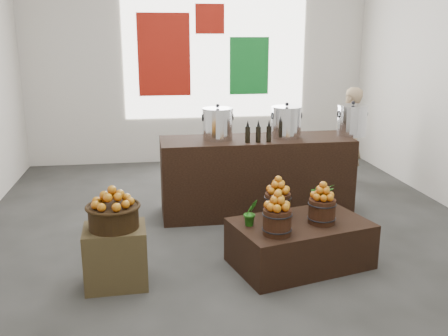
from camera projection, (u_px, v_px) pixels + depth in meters
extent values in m
plane|color=#3D3C3A|center=(232.00, 231.00, 5.85)|extent=(7.00, 7.00, 0.00)
cube|color=beige|center=(198.00, 49.00, 8.68)|extent=(6.00, 0.04, 4.00)
cube|color=white|center=(216.00, 49.00, 8.71)|extent=(3.20, 0.02, 2.40)
cube|color=#9A160B|center=(164.00, 55.00, 8.59)|extent=(0.90, 0.04, 1.40)
cube|color=#117125|center=(249.00, 66.00, 8.86)|extent=(0.70, 0.04, 1.00)
cube|color=#9A160B|center=(210.00, 19.00, 8.55)|extent=(0.50, 0.04, 0.50)
cube|color=brown|center=(116.00, 256.00, 4.54)|extent=(0.57, 0.48, 0.56)
cylinder|color=black|center=(114.00, 217.00, 4.45)|extent=(0.44, 0.44, 0.20)
cube|color=black|center=(300.00, 243.00, 4.96)|extent=(1.46, 1.10, 0.45)
cylinder|color=black|center=(277.00, 222.00, 4.57)|extent=(0.26, 0.26, 0.24)
cylinder|color=black|center=(322.00, 211.00, 4.84)|extent=(0.26, 0.26, 0.24)
cylinder|color=black|center=(278.00, 205.00, 5.03)|extent=(0.26, 0.26, 0.24)
imported|color=#1D5E13|center=(321.00, 196.00, 5.21)|extent=(0.28, 0.25, 0.29)
imported|color=#1D5E13|center=(251.00, 213.00, 4.78)|extent=(0.17, 0.16, 0.26)
cube|color=black|center=(256.00, 176.00, 6.36)|extent=(2.39, 0.77, 0.98)
cylinder|color=silver|center=(218.00, 125.00, 6.12)|extent=(0.37, 0.37, 0.37)
cylinder|color=silver|center=(286.00, 123.00, 6.25)|extent=(0.37, 0.37, 0.37)
cylinder|color=silver|center=(352.00, 121.00, 6.38)|extent=(0.37, 0.37, 0.37)
imported|color=tan|center=(349.00, 136.00, 7.63)|extent=(0.64, 0.59, 1.48)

